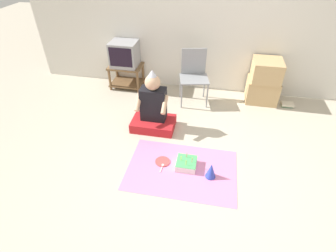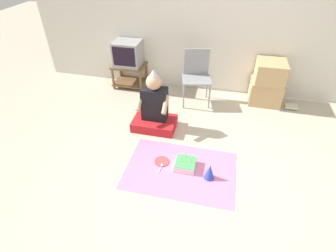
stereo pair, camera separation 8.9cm
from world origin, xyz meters
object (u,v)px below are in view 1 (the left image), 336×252
(person_seated, at_px, (153,110))
(paper_plate, at_px, (163,161))
(cardboard_box_stack, at_px, (264,81))
(party_hat_blue, at_px, (211,170))
(birthday_cake, at_px, (186,164))
(folding_chair, at_px, (194,73))
(book_pile, at_px, (287,105))
(tv, at_px, (124,54))

(person_seated, height_order, paper_plate, person_seated)
(cardboard_box_stack, height_order, party_hat_blue, cardboard_box_stack)
(birthday_cake, bearing_deg, paper_plate, 175.96)
(folding_chair, relative_size, book_pile, 4.46)
(book_pile, bearing_deg, tv, 176.91)
(birthday_cake, bearing_deg, cardboard_box_stack, 60.40)
(birthday_cake, height_order, paper_plate, birthday_cake)
(tv, relative_size, party_hat_blue, 2.28)
(cardboard_box_stack, xyz_separation_m, party_hat_blue, (-0.72, -1.90, -0.26))
(folding_chair, xyz_separation_m, book_pile, (1.57, 0.09, -0.47))
(folding_chair, xyz_separation_m, cardboard_box_stack, (1.14, 0.19, -0.14))
(party_hat_blue, bearing_deg, cardboard_box_stack, 69.33)
(tv, relative_size, paper_plate, 2.46)
(birthday_cake, distance_m, party_hat_blue, 0.32)
(book_pile, relative_size, paper_plate, 1.06)
(cardboard_box_stack, distance_m, birthday_cake, 2.09)
(tv, bearing_deg, cardboard_box_stack, -1.26)
(person_seated, distance_m, party_hat_blue, 1.23)
(tv, distance_m, birthday_cake, 2.36)
(tv, height_order, person_seated, person_seated)
(folding_chair, relative_size, paper_plate, 4.72)
(folding_chair, relative_size, birthday_cake, 3.54)
(person_seated, height_order, birthday_cake, person_seated)
(folding_chair, distance_m, birthday_cake, 1.67)
(cardboard_box_stack, height_order, paper_plate, cardboard_box_stack)
(folding_chair, distance_m, person_seated, 1.02)
(paper_plate, bearing_deg, folding_chair, 83.38)
(tv, height_order, cardboard_box_stack, tv)
(paper_plate, bearing_deg, person_seated, 111.71)
(cardboard_box_stack, height_order, birthday_cake, cardboard_box_stack)
(cardboard_box_stack, bearing_deg, paper_plate, -126.72)
(person_seated, relative_size, party_hat_blue, 4.55)
(tv, distance_m, cardboard_box_stack, 2.39)
(person_seated, bearing_deg, folding_chair, 62.33)
(cardboard_box_stack, relative_size, book_pile, 3.72)
(paper_plate, bearing_deg, tv, 119.94)
(birthday_cake, xyz_separation_m, paper_plate, (-0.30, 0.02, -0.04))
(tv, xyz_separation_m, paper_plate, (1.05, -1.82, -0.62))
(tv, height_order, birthday_cake, tv)
(cardboard_box_stack, distance_m, book_pile, 0.55)
(person_seated, relative_size, paper_plate, 4.92)
(cardboard_box_stack, bearing_deg, person_seated, -146.21)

